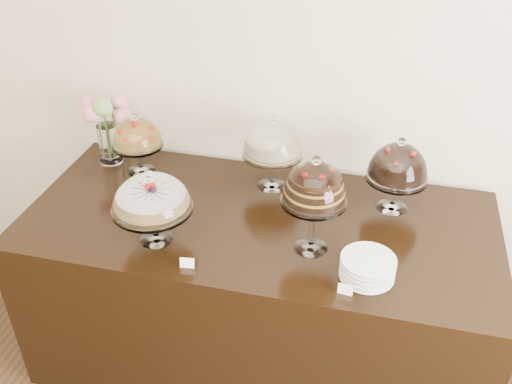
% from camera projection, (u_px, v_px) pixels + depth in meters
% --- Properties ---
extents(wall_back, '(5.00, 0.04, 3.00)m').
position_uv_depth(wall_back, '(305.00, 56.00, 2.76)').
color(wall_back, beige).
rests_on(wall_back, ground).
extents(display_counter, '(2.20, 1.00, 0.90)m').
position_uv_depth(display_counter, '(258.00, 290.00, 2.91)').
color(display_counter, black).
rests_on(display_counter, ground).
extents(cake_stand_sugar_sponge, '(0.35, 0.35, 0.35)m').
position_uv_depth(cake_stand_sugar_sponge, '(151.00, 197.00, 2.41)').
color(cake_stand_sugar_sponge, white).
rests_on(cake_stand_sugar_sponge, display_counter).
extents(cake_stand_choco_layer, '(0.28, 0.28, 0.46)m').
position_uv_depth(cake_stand_choco_layer, '(315.00, 187.00, 2.31)').
color(cake_stand_choco_layer, white).
rests_on(cake_stand_choco_layer, display_counter).
extents(cake_stand_cheesecake, '(0.30, 0.30, 0.40)m').
position_uv_depth(cake_stand_cheesecake, '(273.00, 141.00, 2.77)').
color(cake_stand_cheesecake, white).
rests_on(cake_stand_cheesecake, display_counter).
extents(cake_stand_dark_choco, '(0.29, 0.29, 0.38)m').
position_uv_depth(cake_stand_dark_choco, '(398.00, 165.00, 2.61)').
color(cake_stand_dark_choco, white).
rests_on(cake_stand_dark_choco, display_counter).
extents(cake_stand_fruit_tart, '(0.26, 0.26, 0.34)m').
position_uv_depth(cake_stand_fruit_tart, '(137.00, 136.00, 2.91)').
color(cake_stand_fruit_tart, white).
rests_on(cake_stand_fruit_tart, display_counter).
extents(flower_vase, '(0.28, 0.23, 0.39)m').
position_uv_depth(flower_vase, '(106.00, 120.00, 2.98)').
color(flower_vase, white).
rests_on(flower_vase, display_counter).
extents(plate_stack, '(0.22, 0.22, 0.09)m').
position_uv_depth(plate_stack, '(367.00, 268.00, 2.30)').
color(plate_stack, white).
rests_on(plate_stack, display_counter).
extents(price_card_left, '(0.06, 0.02, 0.04)m').
position_uv_depth(price_card_left, '(187.00, 263.00, 2.36)').
color(price_card_left, white).
rests_on(price_card_left, display_counter).
extents(price_card_right, '(0.06, 0.02, 0.04)m').
position_uv_depth(price_card_right, '(345.00, 289.00, 2.23)').
color(price_card_right, white).
rests_on(price_card_right, display_counter).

